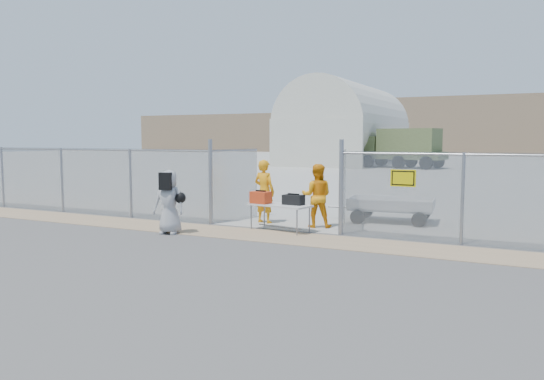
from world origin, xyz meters
The scene contains 14 objects.
ground centered at (0.00, 0.00, 0.00)m, with size 160.00×160.00×0.00m, color #535050.
tarmac_inside centered at (0.00, 42.00, 0.01)m, with size 160.00×80.00×0.01m, color #ABAAA1.
dirt_strip centered at (0.00, 1.00, 0.01)m, with size 44.00×1.60×0.01m, color tan.
distant_hills centered at (5.00, 78.00, 4.50)m, with size 140.00×6.00×9.00m, color #7F684F, non-canonical shape.
chain_link_fence centered at (0.00, 2.00, 1.10)m, with size 40.00×0.20×2.20m, color gray, non-canonical shape.
quonset_hangar centered at (-10.00, 40.00, 4.00)m, with size 9.00×18.00×8.00m, color beige, non-canonical shape.
folding_table centered at (0.32, 1.83, 0.37)m, with size 1.74×0.73×0.74m, color silver, non-canonical shape.
orange_bag centered at (-0.23, 1.76, 0.91)m, with size 0.52×0.35×0.33m, color red.
black_duffel centered at (0.70, 1.89, 0.87)m, with size 0.55×0.32×0.27m, color black.
security_worker_left centered at (-0.69, 2.89, 0.95)m, with size 0.69×0.45×1.89m, color #FF9D10.
security_worker_right centered at (1.01, 2.83, 0.90)m, with size 0.88×0.68×1.81m, color #FF9D10.
visitor centered at (-2.16, 0.20, 0.85)m, with size 0.83×0.54×1.70m, color #9C9C9C.
utility_trailer centered at (2.69, 4.70, 0.39)m, with size 3.22×1.66×0.78m, color silver, non-canonical shape.
military_truck centered at (-3.24, 34.11, 1.66)m, with size 6.95×2.57×3.31m, color #546237, non-canonical shape.
Camera 1 is at (6.36, -11.14, 2.54)m, focal length 35.00 mm.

